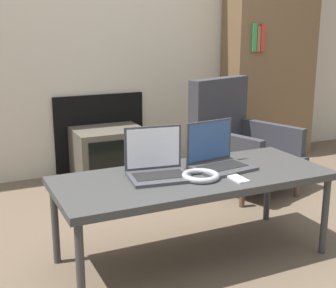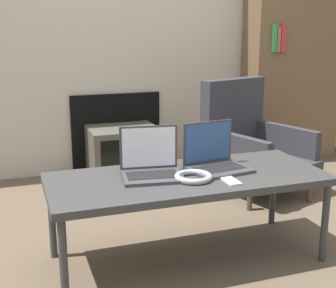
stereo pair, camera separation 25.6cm
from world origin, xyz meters
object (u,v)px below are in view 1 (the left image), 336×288
object	(u,v)px
tv	(109,154)
phone	(236,178)
headphones	(200,176)
armchair	(236,138)
laptop_right	(217,158)
laptop_left	(157,166)

from	to	relation	value
tv	phone	bearing A→B (deg)	-84.93
headphones	armchair	world-z (taller)	armchair
laptop_right	tv	bearing A→B (deg)	88.28
tv	headphones	bearing A→B (deg)	-90.81
headphones	tv	bearing A→B (deg)	89.19
laptop_left	headphones	xyz separation A→B (m)	(0.17, -0.13, -0.04)
tv	laptop_right	bearing A→B (deg)	-83.56
phone	tv	size ratio (longest dim) A/B	0.27
phone	tv	world-z (taller)	phone
phone	tv	distance (m)	1.60
tv	armchair	world-z (taller)	armchair
laptop_left	armchair	size ratio (longest dim) A/B	0.40
tv	armchair	distance (m)	0.99
headphones	armchair	distance (m)	1.26
tv	armchair	xyz separation A→B (m)	(0.80, -0.56, 0.17)
laptop_left	armchair	bearing A→B (deg)	47.28
phone	armchair	world-z (taller)	armchair
headphones	phone	size ratio (longest dim) A/B	1.27
laptop_right	tv	world-z (taller)	laptop_right
laptop_left	laptop_right	xyz separation A→B (m)	(0.34, -0.00, 0.00)
headphones	armchair	size ratio (longest dim) A/B	0.23
laptop_left	headphones	bearing A→B (deg)	-30.21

